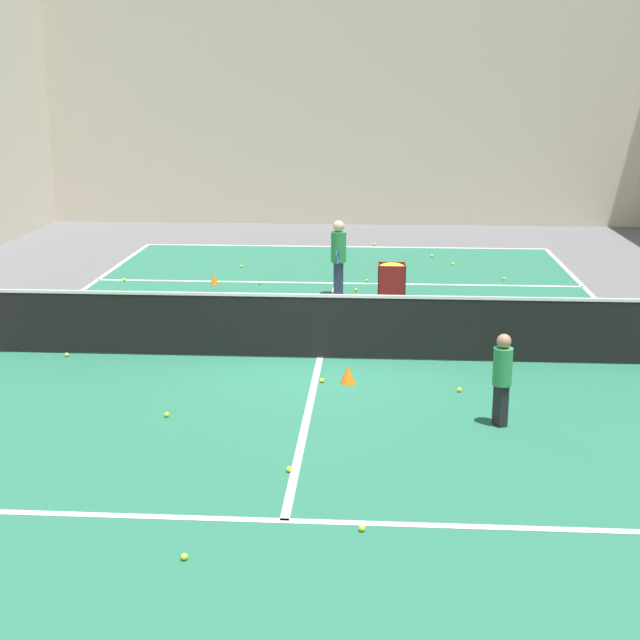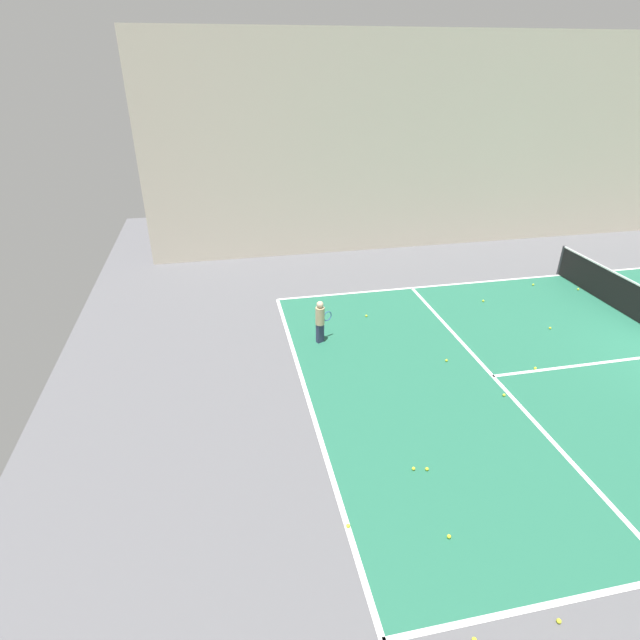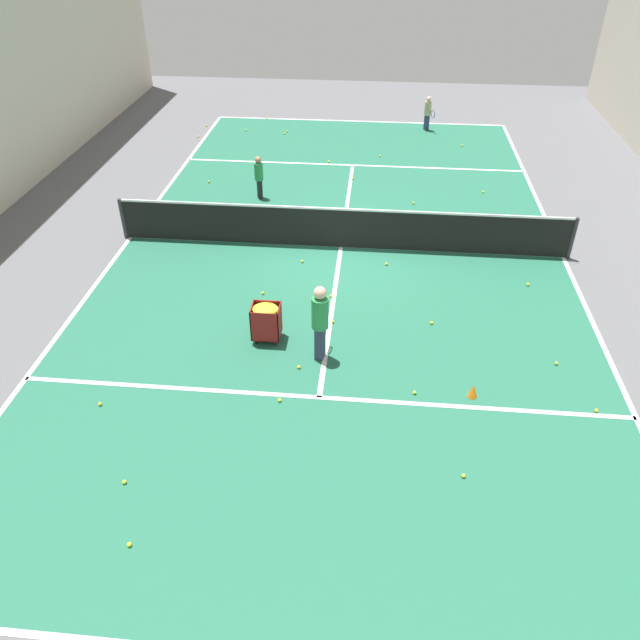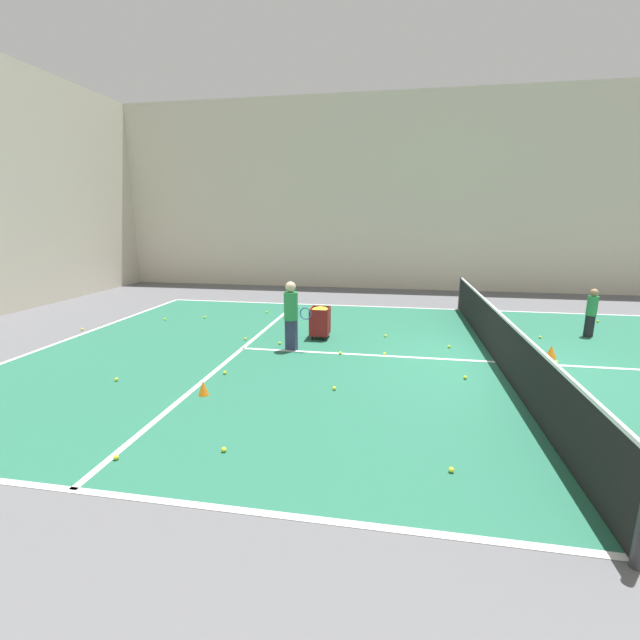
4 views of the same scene
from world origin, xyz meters
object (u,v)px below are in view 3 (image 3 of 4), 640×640
object	(u,v)px
tennis_net	(341,228)
training_cone_1	(473,391)
player_near_baseline	(428,111)
coach_at_net	(320,318)
ball_cart	(266,316)
training_cone_0	(326,220)
child_midcourt	(259,175)

from	to	relation	value
tennis_net	training_cone_1	xyz separation A→B (m)	(-2.74, 5.38, -0.43)
player_near_baseline	coach_at_net	world-z (taller)	coach_at_net
player_near_baseline	coach_at_net	bearing A→B (deg)	-37.52
coach_at_net	ball_cart	bearing A→B (deg)	77.80
coach_at_net	training_cone_1	bearing A→B (deg)	-96.64
player_near_baseline	training_cone_1	size ratio (longest dim) A/B	4.68
tennis_net	player_near_baseline	world-z (taller)	player_near_baseline
training_cone_0	training_cone_1	size ratio (longest dim) A/B	1.07
coach_at_net	ball_cart	size ratio (longest dim) A/B	1.98
player_near_baseline	child_midcourt	bearing A→B (deg)	-64.27
coach_at_net	child_midcourt	size ratio (longest dim) A/B	1.28
training_cone_1	tennis_net	bearing A→B (deg)	-62.99
tennis_net	ball_cart	bearing A→B (deg)	73.14
tennis_net	training_cone_0	size ratio (longest dim) A/B	39.82
player_near_baseline	training_cone_1	bearing A→B (deg)	-26.08
child_midcourt	training_cone_1	world-z (taller)	child_midcourt
ball_cart	training_cone_1	bearing A→B (deg)	161.18
ball_cart	training_cone_1	world-z (taller)	ball_cart
ball_cart	player_near_baseline	bearing A→B (deg)	-105.55
tennis_net	child_midcourt	size ratio (longest dim) A/B	9.01
child_midcourt	ball_cart	distance (m)	6.99
tennis_net	coach_at_net	world-z (taller)	coach_at_net
tennis_net	coach_at_net	distance (m)	4.52
training_cone_1	ball_cart	bearing A→B (deg)	-18.82
tennis_net	player_near_baseline	distance (m)	9.85
player_near_baseline	child_midcourt	world-z (taller)	child_midcourt
ball_cart	training_cone_0	distance (m)	5.36
player_near_baseline	training_cone_1	xyz separation A→B (m)	(-0.20, 14.89, -0.57)
player_near_baseline	training_cone_1	world-z (taller)	player_near_baseline
player_near_baseline	child_midcourt	distance (m)	8.43
tennis_net	ball_cart	size ratio (longest dim) A/B	13.93
coach_at_net	child_midcourt	bearing A→B (deg)	29.27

